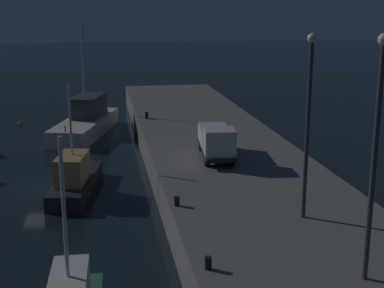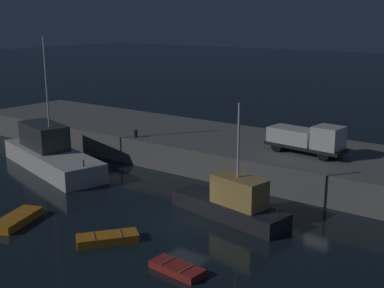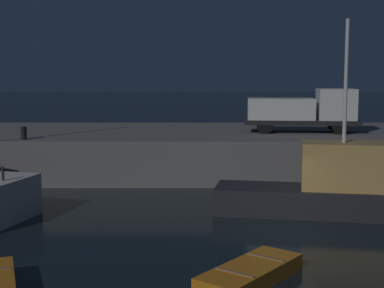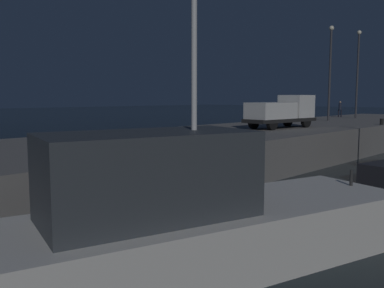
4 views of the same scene
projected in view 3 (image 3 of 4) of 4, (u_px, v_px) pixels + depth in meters
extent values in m
plane|color=black|center=(287.00, 232.00, 19.17)|extent=(320.00, 320.00, 0.00)
cube|color=slate|center=(249.00, 150.00, 31.66)|extent=(65.06, 10.51, 2.19)
cube|color=#232328|center=(321.00, 201.00, 21.53)|extent=(8.34, 3.53, 1.01)
cube|color=tan|center=(346.00, 166.00, 21.22)|extent=(3.56, 2.24, 1.76)
cylinder|color=silver|center=(344.00, 81.00, 20.87)|extent=(0.14, 0.14, 4.51)
cylinder|color=#262626|center=(1.00, 174.00, 20.08)|extent=(0.10, 0.10, 0.50)
cube|color=orange|center=(249.00, 273.00, 14.55)|extent=(3.03, 3.41, 0.43)
cube|color=olive|center=(233.00, 272.00, 13.94)|extent=(0.93, 0.74, 0.04)
cube|color=olive|center=(264.00, 257.00, 15.10)|extent=(0.93, 0.74, 0.04)
cylinder|color=black|center=(334.00, 123.00, 31.08)|extent=(0.92, 0.36, 0.90)
cylinder|color=black|center=(339.00, 126.00, 29.49)|extent=(0.92, 0.36, 0.90)
cylinder|color=black|center=(263.00, 122.00, 31.42)|extent=(0.92, 0.36, 0.90)
cylinder|color=black|center=(264.00, 125.00, 29.83)|extent=(0.92, 0.36, 0.90)
cube|color=black|center=(300.00, 122.00, 30.44)|extent=(6.19, 2.46, 0.25)
cube|color=silver|center=(335.00, 104.00, 30.17)|extent=(2.10, 2.08, 1.63)
cube|color=silver|center=(279.00, 109.00, 30.45)|extent=(3.66, 2.23, 1.12)
cylinder|color=black|center=(22.00, 133.00, 27.07)|extent=(0.28, 0.28, 0.62)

